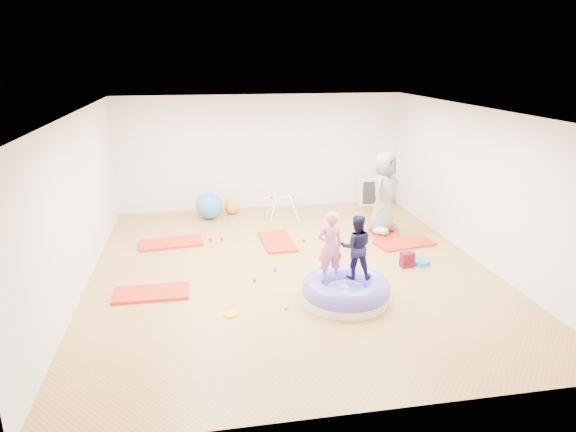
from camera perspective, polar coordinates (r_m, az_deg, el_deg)
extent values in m
cube|color=#C28240|center=(9.32, 0.33, -5.83)|extent=(7.00, 8.00, 0.01)
cube|color=silver|center=(8.61, 0.36, 11.56)|extent=(7.00, 8.00, 0.01)
cube|color=silver|center=(12.72, -2.97, 7.06)|extent=(7.00, 0.01, 2.80)
cube|color=silver|center=(5.21, 8.49, -8.67)|extent=(7.00, 0.01, 2.80)
cube|color=silver|center=(8.93, -22.32, 1.31)|extent=(0.01, 8.00, 2.80)
cube|color=silver|center=(10.09, 20.33, 3.26)|extent=(0.01, 8.00, 2.80)
cube|color=red|center=(8.62, -14.94, -8.28)|extent=(1.20, 0.60, 0.05)
cube|color=red|center=(10.74, -12.90, -2.93)|extent=(1.33, 0.78, 0.05)
cube|color=red|center=(10.54, -1.20, -2.87)|extent=(0.66, 1.25, 0.05)
cube|color=red|center=(10.72, 12.81, -2.98)|extent=(1.26, 0.79, 0.05)
cube|color=red|center=(11.32, 10.82, -1.74)|extent=(0.84, 1.25, 0.05)
cylinder|color=silver|center=(8.17, 6.40, -8.85)|extent=(1.34, 1.34, 0.15)
torus|color=#5A54CA|center=(8.11, 6.43, -7.96)|extent=(1.39, 1.39, 0.37)
ellipsoid|color=#5A54CA|center=(8.15, 6.41, -8.51)|extent=(0.74, 0.74, 0.33)
imported|color=#CE6690|center=(7.81, 4.69, -3.03)|extent=(0.44, 0.32, 1.11)
imported|color=#141332|center=(7.95, 7.59, -3.09)|extent=(0.56, 0.48, 1.03)
imported|color=gray|center=(11.04, 10.61, 2.58)|extent=(0.98, 0.99, 1.72)
ellipsoid|color=#AFD4EC|center=(11.05, 10.26, -1.55)|extent=(0.33, 0.21, 0.19)
sphere|color=beige|center=(10.91, 10.53, -1.68)|extent=(0.15, 0.15, 0.15)
sphere|color=#1E8C3A|center=(11.45, 4.13, -1.19)|extent=(0.07, 0.07, 0.07)
sphere|color=#3C78D9|center=(9.20, -1.39, -5.93)|extent=(0.07, 0.07, 0.07)
sphere|color=red|center=(10.76, -7.36, -2.53)|extent=(0.07, 0.07, 0.07)
sphere|color=#1E8C3A|center=(8.81, -3.74, -7.05)|extent=(0.07, 0.07, 0.07)
sphere|color=red|center=(11.37, 9.07, -1.52)|extent=(0.07, 0.07, 0.07)
sphere|color=#3C78D9|center=(10.13, -1.58, -3.67)|extent=(0.07, 0.07, 0.07)
sphere|color=red|center=(10.59, 1.76, -2.73)|extent=(0.07, 0.07, 0.07)
sphere|color=red|center=(10.76, -8.61, -2.59)|extent=(0.07, 0.07, 0.07)
sphere|color=#FFE100|center=(7.88, -0.20, -10.10)|extent=(0.07, 0.07, 0.07)
sphere|color=#3C78D9|center=(11.20, 8.22, -1.77)|extent=(0.07, 0.07, 0.07)
sphere|color=#3C78D9|center=(12.17, -8.74, 1.15)|extent=(0.63, 0.63, 0.63)
sphere|color=orange|center=(12.49, -6.24, 1.08)|extent=(0.38, 0.38, 0.38)
cylinder|color=white|center=(11.79, -1.63, 0.66)|extent=(0.20, 0.21, 0.53)
cylinder|color=white|center=(12.22, -1.95, 1.27)|extent=(0.20, 0.21, 0.53)
cylinder|color=white|center=(11.87, 0.73, 0.79)|extent=(0.20, 0.21, 0.53)
cylinder|color=white|center=(12.30, 0.33, 1.38)|extent=(0.20, 0.21, 0.53)
cylinder|color=white|center=(11.98, -0.63, 2.10)|extent=(0.52, 0.03, 0.03)
sphere|color=red|center=(11.94, -1.86, 2.04)|extent=(0.06, 0.06, 0.06)
sphere|color=#3C78D9|center=(12.02, 0.58, 2.15)|extent=(0.06, 0.06, 0.06)
cube|color=white|center=(13.41, 9.29, 2.76)|extent=(0.68, 0.33, 0.68)
cube|color=#2E2C2B|center=(13.26, 9.51, 2.58)|extent=(0.59, 0.02, 0.59)
cube|color=white|center=(13.36, 9.36, 2.70)|extent=(0.02, 0.23, 0.60)
cube|color=white|center=(13.36, 9.36, 2.70)|extent=(0.60, 0.23, 0.02)
cylinder|color=teal|center=(9.80, 14.47, -4.95)|extent=(0.36, 0.36, 0.08)
cube|color=maroon|center=(9.57, 13.10, -4.76)|extent=(0.26, 0.18, 0.28)
cylinder|color=#FFE100|center=(7.77, -6.45, -10.82)|extent=(0.21, 0.21, 0.03)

